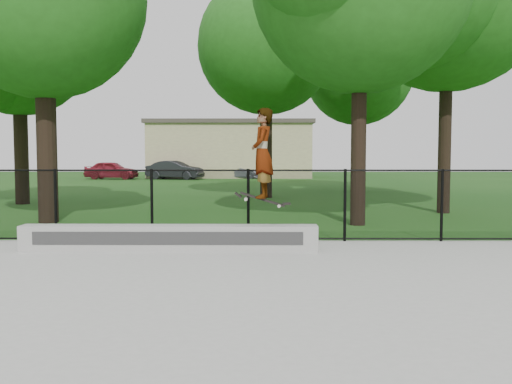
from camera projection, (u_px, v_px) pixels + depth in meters
ground at (237, 334)px, 5.96m from camera, size 100.00×100.00×0.00m
concrete_slab at (237, 332)px, 5.95m from camera, size 14.00×12.00×0.06m
grind_ledge at (169, 238)px, 10.63m from camera, size 5.53×0.40×0.48m
car_a at (112, 170)px, 40.27m from camera, size 3.86×1.87×1.28m
car_b at (175, 170)px, 39.98m from camera, size 3.82×2.24×1.30m
car_c at (236, 171)px, 41.52m from camera, size 3.63×2.07×1.08m
skater_airborne at (262, 155)px, 10.31m from camera, size 0.81×0.62×1.83m
chainlink_fence at (248, 205)px, 11.78m from camera, size 16.06×0.06×1.50m
tree_row at (269, 26)px, 19.47m from camera, size 20.25×18.43×9.95m
distant_building at (231, 149)px, 43.72m from camera, size 12.40×6.40×4.30m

